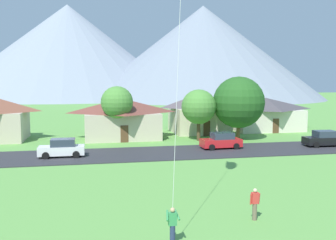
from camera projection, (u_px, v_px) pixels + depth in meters
The scene contains 13 objects.
road_strip at pixel (142, 154), 37.82m from camera, with size 160.00×7.46×0.08m, color #2D2D33.
mountain_east_ridge at pixel (203, 52), 153.66m from camera, with size 93.70×93.70×36.43m, color gray.
mountain_central_ridge at pixel (68, 51), 162.87m from camera, with size 99.51×99.51×38.72m, color gray.
house_leftmost at pixel (199, 112), 53.44m from camera, with size 7.78×7.95×5.37m.
house_right_center at pixel (265, 113), 55.84m from camera, with size 10.32×7.22×4.69m.
house_rightmost at pixel (122, 118), 48.11m from camera, with size 9.74×7.65×4.97m.
tree_near_left at pixel (117, 103), 44.51m from camera, with size 3.72×3.72×6.54m.
tree_center at pixel (239, 102), 46.67m from camera, with size 6.24×6.24×7.67m.
tree_right_of_center at pixel (199, 107), 45.83m from camera, with size 4.13×4.13×6.14m.
parked_car_red_west_end at pixel (221, 141), 40.51m from camera, with size 4.28×2.24×1.68m.
parked_car_white_mid_west at pixel (62, 148), 36.13m from camera, with size 4.21×2.10×1.68m.
parked_car_black_east_end at pixel (324, 139), 41.94m from camera, with size 4.28×2.23×1.68m.
watcher_person at pixel (255, 204), 19.91m from camera, with size 0.56×0.24×1.68m.
Camera 1 is at (-4.99, -6.00, 7.20)m, focal length 41.33 mm.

